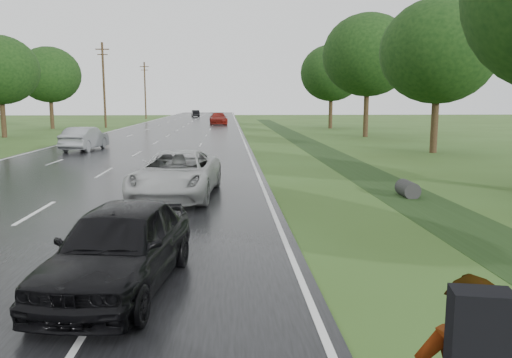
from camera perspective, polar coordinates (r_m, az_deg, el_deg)
name	(u,v)px	position (r m, az deg, el deg)	size (l,w,h in m)	color
road	(174,132)	(51.57, -9.36, 5.28)	(14.00, 180.00, 0.04)	black
edge_stripe_east	(240,132)	(51.29, -1.81, 5.40)	(0.12, 180.00, 0.01)	silver
edge_stripe_west	(107,132)	(52.71, -16.70, 5.12)	(0.12, 180.00, 0.01)	silver
center_line	(174,132)	(51.56, -9.36, 5.30)	(0.12, 180.00, 0.01)	silver
drainage_ditch	(346,163)	(25.79, 10.30, 1.77)	(2.20, 120.00, 0.56)	#1C3113
utility_pole_far	(104,84)	(62.95, -17.00, 10.36)	(1.60, 0.26, 10.00)	#372116
utility_pole_distant	(145,90)	(92.37, -12.56, 9.95)	(1.60, 0.26, 10.00)	#372116
tree_east_c	(438,51)	(32.88, 20.13, 13.54)	(7.00, 7.00, 9.29)	#372116
tree_east_d	(368,55)	(46.03, 12.67, 13.65)	(8.00, 8.00, 10.76)	#372116
tree_east_f	(331,73)	(59.49, 8.62, 11.88)	(7.20, 7.20, 9.62)	#372116
tree_west_f	(49,75)	(62.62, -22.55, 10.95)	(7.00, 7.00, 9.29)	#372116
white_pickup	(177,174)	(16.67, -9.07, 0.57)	(2.49, 5.41, 1.50)	silver
dark_sedan	(120,246)	(8.72, -15.33, -7.42)	(1.74, 4.31, 1.47)	black
silver_sedan	(85,139)	(34.03, -18.97, 4.40)	(1.59, 4.55, 1.50)	gray
far_car_red	(218,118)	(68.25, -4.33, 6.92)	(2.24, 5.51, 1.60)	maroon
far_car_dark	(195,113)	(101.61, -6.94, 7.45)	(1.42, 4.08, 1.35)	black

